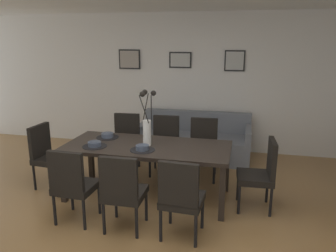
{
  "coord_description": "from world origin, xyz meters",
  "views": [
    {
      "loc": [
        1.07,
        -3.12,
        2.11
      ],
      "look_at": [
        0.07,
        1.14,
        0.97
      ],
      "focal_mm": 35.8,
      "sensor_mm": 36.0,
      "label": 1
    }
  ],
  "objects": [
    {
      "name": "dining_chair_mid_right",
      "position": [
        0.47,
        1.83,
        0.51
      ],
      "size": [
        0.46,
        0.46,
        0.92
      ],
      "color": "black",
      "rests_on": "ground"
    },
    {
      "name": "framed_picture_right",
      "position": [
        0.84,
        3.18,
        1.73
      ],
      "size": [
        0.37,
        0.03,
        0.38
      ],
      "color": "black"
    },
    {
      "name": "sofa",
      "position": [
        0.2,
        2.7,
        0.28
      ],
      "size": [
        1.99,
        0.84,
        0.8
      ],
      "color": "slate",
      "rests_on": "ground"
    },
    {
      "name": "ground_plane",
      "position": [
        0.0,
        0.0,
        0.0
      ],
      "size": [
        9.0,
        9.0,
        0.0
      ],
      "primitive_type": "plane",
      "color": "olive"
    },
    {
      "name": "bowl_near_right",
      "position": [
        -0.83,
        1.17,
        0.78
      ],
      "size": [
        0.17,
        0.17,
        0.07
      ],
      "color": "#475166",
      "rests_on": "dining_table"
    },
    {
      "name": "placemat_far_left",
      "position": [
        -0.17,
        0.75,
        0.74
      ],
      "size": [
        0.32,
        0.32,
        0.01
      ],
      "primitive_type": "cylinder",
      "color": "black",
      "rests_on": "dining_table"
    },
    {
      "name": "placemat_near_left",
      "position": [
        -0.83,
        0.75,
        0.74
      ],
      "size": [
        0.32,
        0.32,
        0.01
      ],
      "primitive_type": "cylinder",
      "color": "black",
      "rests_on": "dining_table"
    },
    {
      "name": "framed_picture_center",
      "position": [
        -0.17,
        3.18,
        1.73
      ],
      "size": [
        0.42,
        0.03,
        0.3
      ],
      "color": "black"
    },
    {
      "name": "bowl_far_left",
      "position": [
        -0.17,
        0.75,
        0.78
      ],
      "size": [
        0.17,
        0.17,
        0.07
      ],
      "color": "#475166",
      "rests_on": "dining_table"
    },
    {
      "name": "dining_chair_near_right",
      "position": [
        -0.82,
        1.86,
        0.51
      ],
      "size": [
        0.47,
        0.47,
        0.92
      ],
      "color": "black",
      "rests_on": "ground"
    },
    {
      "name": "dining_chair_head_west",
      "position": [
        -1.69,
        0.96,
        0.51
      ],
      "size": [
        0.47,
        0.47,
        0.92
      ],
      "color": "black",
      "rests_on": "ground"
    },
    {
      "name": "framed_picture_left",
      "position": [
        -1.18,
        3.18,
        1.73
      ],
      "size": [
        0.43,
        0.03,
        0.38
      ],
      "color": "black"
    },
    {
      "name": "dining_table",
      "position": [
        -0.17,
        0.96,
        0.67
      ],
      "size": [
        2.2,
        0.95,
        0.74
      ],
      "color": "black",
      "rests_on": "ground"
    },
    {
      "name": "centerpiece_vase",
      "position": [
        -0.17,
        0.96,
        1.02
      ],
      "size": [
        0.21,
        0.23,
        0.73
      ],
      "color": "white",
      "rests_on": "dining_table"
    },
    {
      "name": "dining_chair_far_right",
      "position": [
        -0.15,
        1.87,
        0.51
      ],
      "size": [
        0.46,
        0.46,
        0.92
      ],
      "color": "black",
      "rests_on": "ground"
    },
    {
      "name": "placemat_near_right",
      "position": [
        -0.83,
        1.17,
        0.74
      ],
      "size": [
        0.32,
        0.32,
        0.01
      ],
      "primitive_type": "cylinder",
      "color": "black",
      "rests_on": "dining_table"
    },
    {
      "name": "bowl_near_left",
      "position": [
        -0.83,
        0.75,
        0.78
      ],
      "size": [
        0.17,
        0.17,
        0.07
      ],
      "color": "#475166",
      "rests_on": "dining_table"
    },
    {
      "name": "dining_chair_near_left",
      "position": [
        -0.82,
        0.1,
        0.51
      ],
      "size": [
        0.45,
        0.45,
        0.92
      ],
      "color": "black",
      "rests_on": "ground"
    },
    {
      "name": "dining_chair_far_left",
      "position": [
        -0.19,
        0.06,
        0.51
      ],
      "size": [
        0.45,
        0.45,
        0.92
      ],
      "color": "black",
      "rests_on": "ground"
    },
    {
      "name": "dining_chair_mid_left",
      "position": [
        0.46,
        0.06,
        0.51
      ],
      "size": [
        0.46,
        0.46,
        0.92
      ],
      "color": "black",
      "rests_on": "ground"
    },
    {
      "name": "back_wall_panel",
      "position": [
        0.0,
        3.25,
        1.3
      ],
      "size": [
        9.0,
        0.1,
        2.6
      ],
      "primitive_type": "cube",
      "color": "silver",
      "rests_on": "ground"
    },
    {
      "name": "dining_chair_head_east",
      "position": [
        1.32,
        0.95,
        0.51
      ],
      "size": [
        0.47,
        0.47,
        0.92
      ],
      "color": "black",
      "rests_on": "ground"
    }
  ]
}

